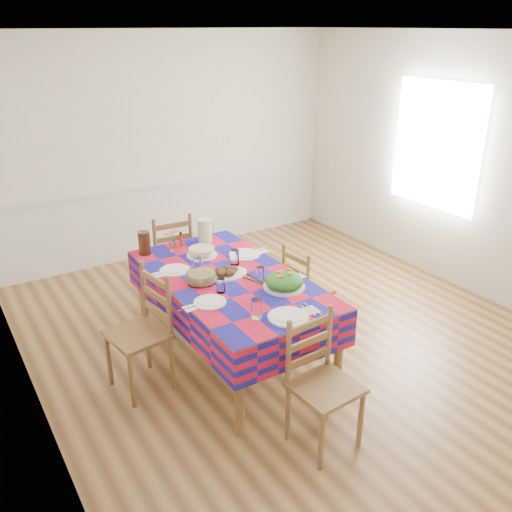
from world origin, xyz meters
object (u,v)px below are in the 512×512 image
Objects in this scene: green_pitcher at (205,231)px; chair_far at (170,258)px; chair_near at (321,384)px; chair_right at (305,291)px; dining_table at (230,286)px; tea_pitcher at (144,243)px; chair_left at (143,332)px; meat_platter at (226,272)px.

chair_far is at bearing 114.98° from green_pitcher.
chair_near is 1.10× the size of chair_right.
chair_right is at bearing -0.29° from dining_table.
dining_table is 0.88m from green_pitcher.
tea_pitcher reaches higher than chair_right.
tea_pitcher is at bearing 147.47° from chair_left.
chair_far is 0.99× the size of chair_left.
chair_near is at bearing 94.88° from chair_far.
green_pitcher reaches higher than chair_left.
tea_pitcher is 1.56m from chair_right.
chair_left is at bearing 179.52° from dining_table.
chair_right is at bearing 81.33° from chair_left.
chair_left is (-0.79, 1.27, 0.02)m from chair_near.
chair_right is at bearing -35.10° from tea_pitcher.
chair_right is (0.81, 1.26, -0.04)m from chair_near.
chair_left is at bearing -114.25° from tea_pitcher.
tea_pitcher reaches higher than meat_platter.
chair_left reaches higher than dining_table.
chair_right is (0.81, -1.26, -0.05)m from chair_far.
chair_near is at bearing -95.45° from green_pitcher.
green_pitcher is 1.35m from chair_left.
dining_table is 2.02× the size of chair_far.
meat_platter is 1.26m from chair_far.
green_pitcher reaches higher than chair_near.
dining_table is 0.12m from meat_platter.
chair_right is (1.60, -0.01, -0.06)m from chair_left.
chair_far is 1.50m from chair_right.
chair_far reaches higher than chair_right.
chair_far is at bearing 26.86° from chair_right.
green_pitcher reaches higher than dining_table.
chair_near reaches higher than chair_right.
dining_table is at bearing 95.04° from chair_far.
meat_platter is at bearing -63.11° from tea_pitcher.
chair_left is 1.60m from chair_right.
chair_near is at bearing -78.94° from tea_pitcher.
chair_far is 1.13× the size of chair_right.
tea_pitcher is at bearing 49.53° from chair_far.
chair_right is at bearing -53.99° from green_pitcher.
tea_pitcher reaches higher than chair_far.
green_pitcher is 2.14m from chair_near.
green_pitcher is 0.61m from tea_pitcher.
green_pitcher is 0.23× the size of chair_far.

